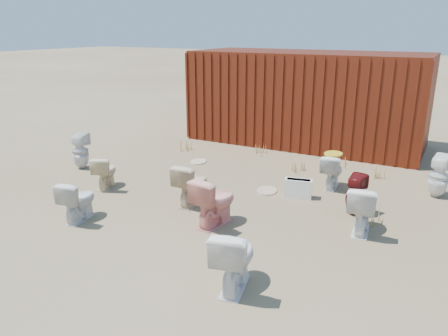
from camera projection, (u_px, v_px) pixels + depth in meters
The scene contains 22 objects.
ground at pixel (208, 207), 7.62m from camera, with size 100.00×100.00×0.00m, color brown.
shipping_container at pixel (307, 98), 11.60m from camera, with size 6.00×2.40×2.40m, color #491A0C.
toilet_front_a at pixel (78, 200), 7.02m from camera, with size 0.38×0.67×0.69m, color silver.
toilet_front_pink at pixel (215, 201), 6.83m from camera, with size 0.45×0.79×0.80m, color #F99E90.
toilet_front_c at pixel (234, 258), 5.16m from camera, with size 0.45×0.78×0.80m, color white.
toilet_front_maroon at pixel (355, 195), 7.23m from camera, with size 0.31×0.32×0.70m, color #550E0F.
toilet_front_e at pixel (362, 208), 6.60m from camera, with size 0.43×0.75×0.76m, color white.
toilet_back_a at pixel (80, 151), 9.62m from camera, with size 0.36×0.37×0.80m, color silver.
toilet_back_beige_left at pixel (105, 172), 8.46m from camera, with size 0.36×0.63×0.64m, color beige.
toilet_back_beige_right at pixel (192, 184), 7.65m from camera, with size 0.42×0.74×0.76m, color beige.
toilet_back_yellowlid at pixel (332, 171), 8.45m from camera, with size 0.38×0.66×0.68m, color white.
toilet_back_e at pixel (439, 176), 7.98m from camera, with size 0.36×0.37×0.80m, color white.
yellow_lid at pixel (333, 154), 8.34m from camera, with size 0.34×0.43×0.03m, color gold.
loose_tank at pixel (298, 188), 8.01m from camera, with size 0.50×0.20×0.35m, color silver.
loose_lid_near at pixel (267, 191), 8.36m from camera, with size 0.38×0.49×0.02m, color tan.
loose_lid_far at pixel (199, 162), 10.18m from camera, with size 0.36×0.47×0.02m, color beige.
weed_clump_a at pixel (185, 146), 11.09m from camera, with size 0.36×0.36×0.26m, color #A08640.
weed_clump_b at pixel (298, 166), 9.48m from camera, with size 0.32×0.32×0.24m, color #A08640.
weed_clump_c at pixel (383, 172), 9.02m from camera, with size 0.36×0.36×0.27m, color #A08640.
weed_clump_d at pixel (259, 149), 10.77m from camera, with size 0.30×0.30×0.25m, color #A08640.
weed_clump_e at pixel (340, 160), 9.87m from camera, with size 0.34×0.34×0.27m, color #A08640.
weed_clump_f at pixel (374, 217), 6.96m from camera, with size 0.28×0.28×0.21m, color #A08640.
Camera 1 is at (3.63, -6.05, 2.99)m, focal length 35.00 mm.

